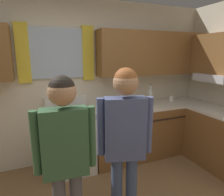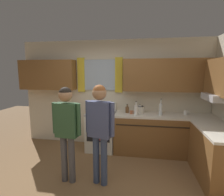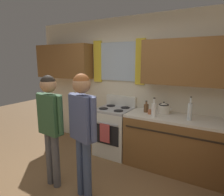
% 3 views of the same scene
% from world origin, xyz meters
% --- Properties ---
extents(back_wall_unit, '(4.60, 0.42, 2.60)m').
position_xyz_m(back_wall_unit, '(0.04, 1.82, 1.49)').
color(back_wall_unit, beige).
rests_on(back_wall_unit, ground).
extents(kitchen_counter_run, '(2.18, 1.77, 0.90)m').
position_xyz_m(kitchen_counter_run, '(1.48, 1.23, 0.45)').
color(kitchen_counter_run, brown).
rests_on(kitchen_counter_run, ground).
extents(stove_oven, '(0.64, 0.67, 1.10)m').
position_xyz_m(stove_oven, '(-0.22, 1.54, 0.47)').
color(stove_oven, silver).
rests_on(stove_oven, ground).
extents(bottle_milk_white, '(0.08, 0.08, 0.31)m').
position_xyz_m(bottle_milk_white, '(0.60, 1.39, 1.02)').
color(bottle_milk_white, white).
rests_on(bottle_milk_white, kitchen_counter_run).
extents(bottle_squat_brown, '(0.08, 0.08, 0.21)m').
position_xyz_m(bottle_squat_brown, '(0.39, 1.59, 0.98)').
color(bottle_squat_brown, brown).
rests_on(bottle_squat_brown, kitchen_counter_run).
extents(bottle_tall_clear, '(0.07, 0.07, 0.37)m').
position_xyz_m(bottle_tall_clear, '(1.13, 1.48, 1.04)').
color(bottle_tall_clear, silver).
rests_on(bottle_tall_clear, kitchen_counter_run).
extents(cup_terracotta, '(0.11, 0.07, 0.08)m').
position_xyz_m(cup_terracotta, '(0.49, 1.50, 0.94)').
color(cup_terracotta, '#B76642').
rests_on(cup_terracotta, kitchen_counter_run).
extents(stovetop_kettle, '(0.27, 0.20, 0.21)m').
position_xyz_m(stovetop_kettle, '(0.68, 1.65, 1.00)').
color(stovetop_kettle, silver).
rests_on(stovetop_kettle, kitchen_counter_run).
extents(adult_left, '(0.50, 0.22, 1.61)m').
position_xyz_m(adult_left, '(-0.49, 0.22, 1.01)').
color(adult_left, '#4C4C51').
rests_on(adult_left, ground).
extents(adult_in_plaid, '(0.49, 0.25, 1.65)m').
position_xyz_m(adult_in_plaid, '(0.06, 0.24, 1.04)').
color(adult_in_plaid, '#38476B').
rests_on(adult_in_plaid, ground).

